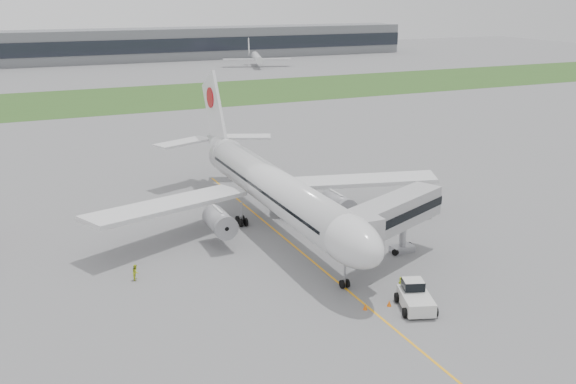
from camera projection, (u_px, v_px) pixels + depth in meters
name	position (u px, v px, depth m)	size (l,w,h in m)	color
ground	(286.00, 239.00, 79.17)	(600.00, 600.00, 0.00)	gray
apron_markings	(303.00, 253.00, 74.81)	(70.00, 70.00, 0.04)	#FAA615
grass_strip	(117.00, 99.00, 183.84)	(600.00, 50.00, 0.02)	#305720
terminal_building	(71.00, 47.00, 277.61)	(320.00, 22.30, 14.00)	slate
airliner	(270.00, 185.00, 81.74)	(48.13, 53.95, 17.88)	silver
pushback_tug	(415.00, 297.00, 61.66)	(4.45, 5.41, 2.45)	silver
jet_bridge	(389.00, 217.00, 70.06)	(15.83, 10.68, 7.68)	#9C9C9E
safety_cone_left	(365.00, 307.00, 61.42)	(0.44, 0.44, 0.60)	orange
safety_cone_right	(389.00, 303.00, 62.12)	(0.44, 0.44, 0.61)	orange
ground_crew_near	(400.00, 284.00, 65.13)	(0.57, 0.38, 1.57)	#C3DB24
ground_crew_far	(136.00, 272.00, 67.71)	(0.84, 0.66, 1.73)	#B2C621
distant_aircraft_right	(257.00, 67.00, 266.46)	(28.11, 24.80, 10.75)	silver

